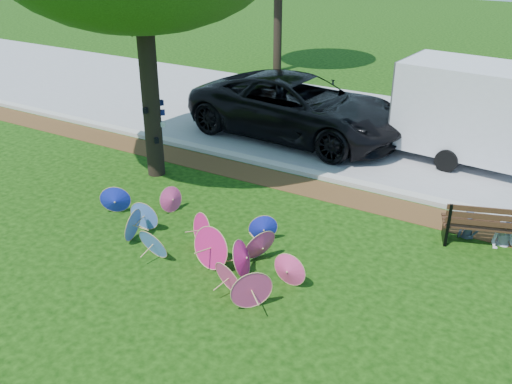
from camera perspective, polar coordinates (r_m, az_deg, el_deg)
ground at (r=11.02m, az=-7.64°, el=-7.52°), size 90.00×90.00×0.00m
mulch_strip at (r=14.34m, az=3.39°, el=0.91°), size 90.00×1.00×0.01m
curb at (r=14.89m, az=4.65°, el=2.07°), size 90.00×0.30×0.12m
street at (r=18.49m, az=10.44°, el=6.29°), size 90.00×8.00×0.01m
parasol_pile at (r=11.13m, az=-5.33°, el=-4.87°), size 5.30×2.77×0.86m
black_van at (r=17.26m, az=4.24°, el=8.45°), size 6.79×3.44×1.84m
cargo_trailer at (r=16.30m, az=20.30°, el=7.92°), size 3.51×2.40×2.94m
park_bench at (r=12.39m, az=22.18°, el=-2.87°), size 1.92×1.23×0.94m
person_left at (r=12.42m, az=20.74°, el=-1.94°), size 0.48×0.38×1.17m
person_right at (r=12.37m, az=23.87°, el=-2.73°), size 0.64×0.54×1.14m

